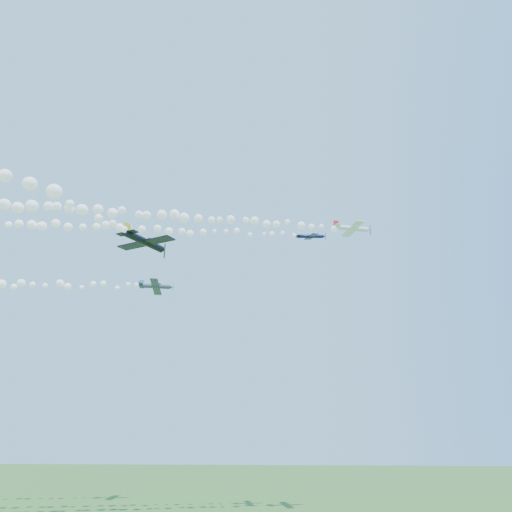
# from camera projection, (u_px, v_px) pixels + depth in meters

# --- Properties ---
(plane_white) EXTENTS (8.02, 8.50, 2.58)m
(plane_white) POSITION_uv_depth(u_px,v_px,m) (352.00, 228.00, 85.87)
(plane_white) COLOR white
(smoke_trail_white) EXTENTS (84.60, 21.12, 3.30)m
(smoke_trail_white) POSITION_uv_depth(u_px,v_px,m) (117.00, 212.00, 78.86)
(smoke_trail_white) COLOR white
(plane_navy) EXTENTS (6.57, 6.77, 2.08)m
(plane_navy) POSITION_uv_depth(u_px,v_px,m) (311.00, 236.00, 87.89)
(plane_navy) COLOR #0D113B
(smoke_trail_navy) EXTENTS (81.23, 15.56, 2.62)m
(smoke_trail_navy) POSITION_uv_depth(u_px,v_px,m) (95.00, 227.00, 83.43)
(smoke_trail_navy) COLOR white
(plane_grey) EXTENTS (7.99, 8.38, 2.62)m
(plane_grey) POSITION_uv_depth(u_px,v_px,m) (156.00, 286.00, 95.99)
(plane_grey) COLOR #34394D
(plane_black) EXTENTS (8.17, 7.72, 2.12)m
(plane_black) POSITION_uv_depth(u_px,v_px,m) (146.00, 242.00, 54.36)
(plane_black) COLOR black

